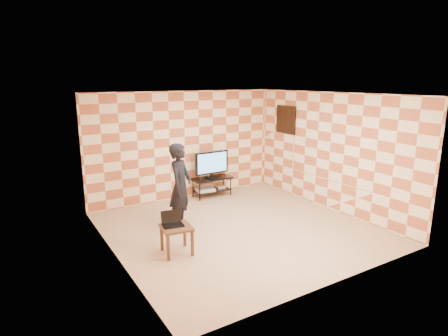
{
  "coord_description": "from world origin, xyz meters",
  "views": [
    {
      "loc": [
        -4.0,
        -5.96,
        2.98
      ],
      "look_at": [
        0.0,
        0.6,
        1.15
      ],
      "focal_mm": 30.0,
      "sensor_mm": 36.0,
      "label": 1
    }
  ],
  "objects_px": {
    "tv_stand": "(212,183)",
    "side_table": "(176,231)",
    "person": "(180,186)",
    "tv": "(212,163)"
  },
  "relations": [
    {
      "from": "tv_stand",
      "to": "person",
      "type": "height_order",
      "value": "person"
    },
    {
      "from": "tv",
      "to": "person",
      "type": "height_order",
      "value": "person"
    },
    {
      "from": "tv_stand",
      "to": "person",
      "type": "relative_size",
      "value": 0.59
    },
    {
      "from": "tv_stand",
      "to": "side_table",
      "type": "bearing_deg",
      "value": -130.22
    },
    {
      "from": "tv",
      "to": "tv_stand",
      "type": "bearing_deg",
      "value": 88.41
    },
    {
      "from": "tv",
      "to": "side_table",
      "type": "xyz_separation_m",
      "value": [
        -2.15,
        -2.54,
        -0.47
      ]
    },
    {
      "from": "tv_stand",
      "to": "tv",
      "type": "xyz_separation_m",
      "value": [
        -0.0,
        -0.0,
        0.51
      ]
    },
    {
      "from": "tv_stand",
      "to": "side_table",
      "type": "distance_m",
      "value": 3.33
    },
    {
      "from": "person",
      "to": "tv_stand",
      "type": "bearing_deg",
      "value": -1.09
    },
    {
      "from": "tv",
      "to": "side_table",
      "type": "distance_m",
      "value": 3.36
    }
  ]
}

